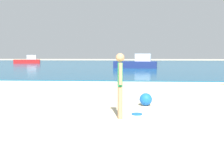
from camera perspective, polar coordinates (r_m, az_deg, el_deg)
name	(u,v)px	position (r m, az deg, el deg)	size (l,w,h in m)	color
water	(125,64)	(45.38, 3.03, 4.51)	(160.00, 60.00, 0.06)	#14567F
person_standing	(120,82)	(6.38, 1.81, 0.54)	(0.22, 0.38, 1.65)	tan
frisbee	(137,114)	(6.94, 5.60, -6.73)	(0.29, 0.29, 0.03)	blue
boat_near	(137,63)	(30.25, 5.62, 4.68)	(5.21, 2.31, 1.71)	navy
boat_far	(28,61)	(49.04, -18.30, 5.00)	(4.78, 2.67, 1.55)	red
beach_ball	(146,99)	(8.15, 7.58, -3.43)	(0.40, 0.40, 0.40)	blue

